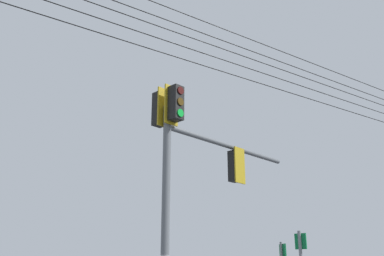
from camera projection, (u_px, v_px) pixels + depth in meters
signal_mast_assembly at (189, 166)px, 11.29m from camera, size 2.72×4.83×6.67m
overhead_wire_span at (212, 46)px, 12.74m from camera, size 19.05×26.42×2.19m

